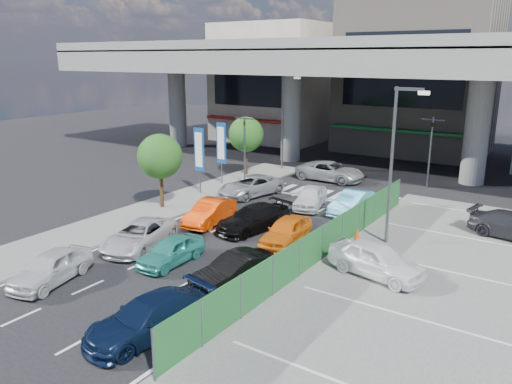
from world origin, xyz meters
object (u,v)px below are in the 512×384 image
Objects in this scene: traffic_light_right at (432,134)px; kei_truck_front_right at (353,202)px; crossing_wagon_silver at (330,171)px; parked_sedan_white at (376,260)px; signboard_far at (221,145)px; taxi_orange_left at (210,212)px; tree_far at (246,134)px; traffic_cone at (358,234)px; tree_near at (160,157)px; traffic_light_left at (244,133)px; taxi_orange_right at (286,231)px; sedan_white_front_mid at (311,197)px; sedan_white_mid_left at (139,235)px; van_white_back_left at (51,267)px; signboard_near at (199,152)px; minivan_navy_back at (149,317)px; street_lamp_right at (396,153)px; street_lamp_left at (285,114)px; wagon_silver_front_left at (251,186)px; hatch_black_mid_right at (236,271)px; taxi_teal_mid at (171,251)px; sedan_black_mid at (253,218)px.

traffic_light_right is 9.89m from kei_truck_front_right.
parked_sedan_white is (9.44, -15.04, 0.07)m from crossing_wagon_silver.
taxi_orange_left is at bearing -56.68° from signboard_far.
tree_far is 16.38m from traffic_cone.
tree_far is at bearing 94.36° from tree_near.
traffic_light_left is at bearing 103.17° from taxi_orange_left.
traffic_light_right is at bearing 73.89° from taxi_orange_right.
signboard_far is at bearing 71.46° from parked_sedan_white.
traffic_light_left is 8.17× the size of traffic_cone.
parked_sedan_white is at bearing -61.30° from sedan_white_front_mid.
sedan_white_mid_left is (3.01, -13.57, -3.27)m from traffic_light_left.
traffic_light_right is 1.28× the size of van_white_back_left.
signboard_near is 6.90m from taxi_orange_left.
minivan_navy_back reaches higher than taxi_orange_left.
street_lamp_right reaches higher than tree_near.
street_lamp_left is 1.91× the size of kei_truck_front_right.
kei_truck_front_right is at bearing 13.90° from wagon_silver_front_left.
crossing_wagon_silver reaches higher than hatch_black_mid_right.
tree_far is at bearing 126.37° from taxi_orange_right.
traffic_cone is at bearing 88.59° from hatch_black_mid_right.
wagon_silver_front_left is (2.25, -8.27, -4.08)m from street_lamp_left.
taxi_teal_mid is (7.36, -16.65, -2.75)m from tree_far.
sedan_white_front_mid is (1.16, 11.67, 0.06)m from taxi_teal_mid.
wagon_silver_front_left is at bearing 137.44° from sedan_black_mid.
sedan_white_mid_left is 11.33m from traffic_cone.
signboard_near is at bearing 125.55° from taxi_orange_left.
kei_truck_front_right is at bearing 72.75° from sedan_black_mid.
wagon_silver_front_left is 1.19× the size of kei_truck_front_right.
taxi_orange_right is at bearing -31.73° from wagon_silver_front_left.
traffic_light_right is 11.90m from street_lamp_left.
sedan_white_front_mid is (7.72, 5.51, -2.70)m from tree_near.
wagon_silver_front_left is at bearing 29.05° from signboard_near.
tree_far is at bearing 138.53° from sedan_black_mid.
minivan_navy_back is at bearing -55.24° from taxi_teal_mid.
taxi_orange_left is at bearing -75.74° from street_lamp_left.
street_lamp_left is at bearing 83.28° from van_white_back_left.
taxi_teal_mid is at bearing -83.46° from sedan_black_mid.
signboard_far reaches higher than van_white_back_left.
kei_truck_front_right is 0.79× the size of crossing_wagon_silver.
traffic_cone is (11.80, -6.43, -3.56)m from traffic_light_left.
wagon_silver_front_left is at bearing 161.67° from street_lamp_right.
street_lamp_right reaches higher than tree_far.
sedan_white_front_mid is 7.60m from crossing_wagon_silver.
tree_near is (-0.67, -14.00, -1.38)m from street_lamp_left.
sedan_white_front_mid is at bearing 109.87° from minivan_navy_back.
crossing_wagon_silver reaches higher than traffic_cone.
tree_near is (0.20, -3.99, 0.32)m from signboard_near.
tree_near is at bearing 109.42° from sedan_white_mid_left.
taxi_teal_mid is 0.89× the size of taxi_orange_left.
street_lamp_left is 1.98× the size of van_white_back_left.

